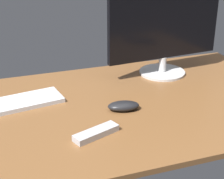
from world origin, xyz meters
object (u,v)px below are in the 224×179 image
at_px(computer_mouse, 123,106).
at_px(keyboard, 14,104).
at_px(monitor, 165,23).
at_px(tv_remote, 96,133).

bearing_deg(computer_mouse, keyboard, 167.12).
bearing_deg(computer_mouse, monitor, 55.11).
bearing_deg(keyboard, monitor, 0.91).
bearing_deg(keyboard, tv_remote, -62.41).
relative_size(keyboard, computer_mouse, 3.12).
distance_m(monitor, keyboard, 0.74).
bearing_deg(monitor, computer_mouse, -140.73).
distance_m(keyboard, tv_remote, 0.39).
distance_m(monitor, computer_mouse, 0.48).
bearing_deg(keyboard, computer_mouse, -33.07).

